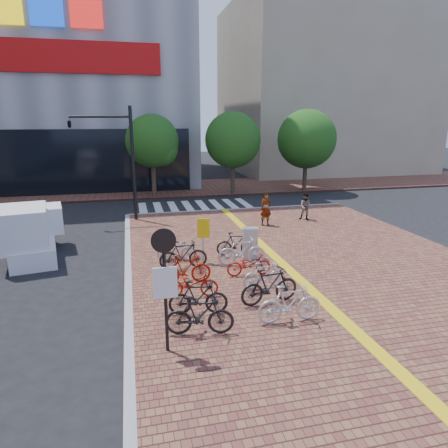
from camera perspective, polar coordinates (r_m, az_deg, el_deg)
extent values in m
plane|color=black|center=(13.93, 3.44, -9.54)|extent=(120.00, 120.00, 0.00)
cube|color=brown|center=(11.32, 26.89, -16.95)|extent=(14.00, 34.00, 0.15)
cube|color=yellow|center=(10.72, 22.64, -17.83)|extent=(0.40, 34.00, 0.01)
cube|color=gray|center=(9.11, -13.29, -24.06)|extent=(0.25, 34.00, 0.15)
cube|color=gray|center=(25.68, 2.16, 2.05)|extent=(14.00, 0.25, 0.15)
cube|color=brown|center=(33.82, -6.88, 5.05)|extent=(70.00, 8.00, 0.15)
cube|color=gray|center=(49.30, 13.50, 18.20)|extent=(20.00, 18.00, 18.00)
cube|color=silver|center=(26.76, -11.51, 2.13)|extent=(0.50, 4.00, 0.01)
cube|color=silver|center=(26.81, -9.37, 2.25)|extent=(0.50, 4.00, 0.01)
cube|color=silver|center=(26.89, -7.25, 2.37)|extent=(0.50, 4.00, 0.01)
cube|color=silver|center=(27.01, -5.14, 2.49)|extent=(0.50, 4.00, 0.01)
cube|color=silver|center=(27.17, -3.05, 2.60)|extent=(0.50, 4.00, 0.01)
cube|color=silver|center=(27.36, -0.99, 2.70)|extent=(0.50, 4.00, 0.01)
cube|color=silver|center=(27.59, 1.04, 2.80)|extent=(0.50, 4.00, 0.01)
cube|color=silver|center=(27.85, 3.04, 2.90)|extent=(0.50, 4.00, 0.01)
cylinder|color=#38281E|center=(29.99, -9.99, 6.35)|extent=(0.32, 0.32, 2.60)
sphere|color=#194714|center=(29.72, -10.23, 11.60)|extent=(3.80, 3.80, 3.80)
sphere|color=#194714|center=(29.50, -8.96, 10.47)|extent=(2.40, 2.40, 2.40)
cylinder|color=#38281E|center=(30.92, 1.24, 6.82)|extent=(0.32, 0.32, 2.60)
sphere|color=#194714|center=(30.66, 1.27, 11.92)|extent=(4.20, 4.20, 4.20)
sphere|color=#194714|center=(30.57, 2.52, 10.77)|extent=(2.40, 2.40, 2.40)
cylinder|color=#38281E|center=(32.94, 11.47, 7.02)|extent=(0.32, 0.32, 2.60)
sphere|color=#194714|center=(32.70, 11.72, 11.80)|extent=(4.60, 4.60, 4.60)
sphere|color=#194714|center=(32.72, 12.86, 10.69)|extent=(2.40, 2.40, 2.40)
imported|color=black|center=(10.84, -3.50, -12.89)|extent=(1.90, 0.86, 1.10)
imported|color=black|center=(11.88, -3.70, -10.44)|extent=(1.80, 0.73, 1.05)
imported|color=#A71B0B|center=(13.02, -4.65, -8.47)|extent=(1.80, 0.88, 0.90)
imported|color=#A31F0B|center=(13.96, -5.55, -6.43)|extent=(1.83, 0.57, 1.09)
imported|color=black|center=(15.37, -5.84, -4.38)|extent=(1.86, 0.54, 1.11)
imported|color=#ADADB2|center=(16.23, -6.81, -3.67)|extent=(1.62, 0.67, 0.95)
imported|color=silver|center=(11.56, 9.36, -11.14)|extent=(1.89, 0.56, 1.13)
imported|color=black|center=(12.56, 6.53, -8.76)|extent=(2.00, 0.82, 1.17)
imported|color=silver|center=(13.69, 5.77, -7.25)|extent=(1.57, 0.54, 0.93)
imported|color=#A3120B|center=(14.69, 3.58, -5.77)|extent=(1.66, 0.65, 0.86)
imported|color=silver|center=(15.68, 2.54, -3.87)|extent=(1.92, 0.65, 1.14)
imported|color=black|center=(16.78, 1.77, -2.83)|extent=(1.71, 0.56, 1.01)
imported|color=gray|center=(21.55, 6.02, 2.17)|extent=(0.72, 0.52, 1.82)
imported|color=#474A5B|center=(23.11, 11.63, 2.44)|extent=(0.93, 0.86, 1.53)
cube|color=#B4B3B8|center=(16.41, 3.74, -2.73)|extent=(0.67, 0.54, 1.30)
cylinder|color=#B7B7BC|center=(15.90, -3.00, -2.43)|extent=(0.08, 0.08, 1.76)
cube|color=yellow|center=(15.71, -2.99, -0.61)|extent=(0.49, 0.16, 0.78)
cylinder|color=black|center=(9.79, -8.38, -9.60)|extent=(0.08, 0.08, 3.14)
cylinder|color=black|center=(9.27, -8.64, -2.37)|extent=(0.59, 0.05, 0.59)
cube|color=silver|center=(9.62, -8.40, -8.33)|extent=(0.58, 0.05, 0.78)
cylinder|color=black|center=(22.91, -12.86, 8.29)|extent=(0.19, 0.19, 6.27)
cylinder|color=black|center=(22.81, -17.30, 14.43)|extent=(3.14, 0.13, 0.13)
imported|color=black|center=(22.96, -21.24, 13.32)|extent=(0.28, 1.30, 0.52)
cube|color=silver|center=(18.83, -25.49, -3.14)|extent=(2.40, 4.27, 0.81)
cube|color=silver|center=(19.71, -25.75, 0.56)|extent=(1.98, 1.98, 1.16)
cube|color=silver|center=(17.85, -25.93, -0.37)|extent=(2.21, 2.79, 1.61)
cylinder|color=black|center=(20.28, -27.53, -2.43)|extent=(0.31, 0.65, 0.63)
cylinder|color=black|center=(17.55, -28.02, -5.00)|extent=(0.31, 0.65, 0.63)
cylinder|color=black|center=(20.21, -23.25, -2.00)|extent=(0.31, 0.65, 0.63)
cylinder|color=black|center=(17.47, -23.06, -4.51)|extent=(0.31, 0.65, 0.63)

